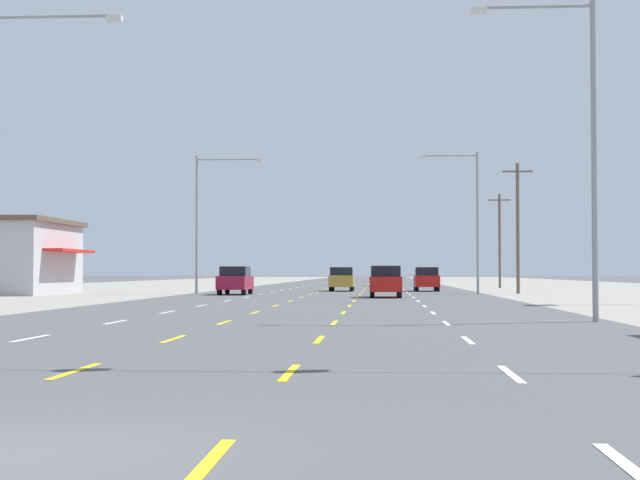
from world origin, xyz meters
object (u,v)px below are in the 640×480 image
object	(u,v)px
suv_center_turn_midfar	(342,279)
streetlight_right_row_1	(472,212)
suv_far_right_mid	(426,279)
streetlight_right_row_0	(582,135)
suv_far_left_near	(235,280)
suv_inner_right_nearest	(386,281)
suv_inner_right_far	(383,277)
streetlight_left_row_1	(204,213)

from	to	relation	value
suv_center_turn_midfar	streetlight_right_row_1	size ratio (longest dim) A/B	0.48
suv_far_right_mid	streetlight_right_row_0	distance (m)	48.82
suv_far_left_near	suv_center_turn_midfar	bearing A→B (deg)	61.23
suv_inner_right_nearest	suv_far_left_near	bearing A→B (deg)	147.79
suv_inner_right_far	streetlight_right_row_1	bearing A→B (deg)	-80.90
streetlight_right_row_0	streetlight_left_row_1	distance (m)	42.49
suv_inner_right_far	streetlight_left_row_1	size ratio (longest dim) A/B	0.49
suv_far_right_mid	streetlight_right_row_1	world-z (taller)	streetlight_right_row_1
streetlight_left_row_1	streetlight_right_row_0	bearing A→B (deg)	-62.86
suv_center_turn_midfar	suv_inner_right_far	size ratio (longest dim) A/B	1.00
suv_inner_right_nearest	suv_inner_right_far	xyz separation A→B (m)	(-0.02, 47.52, 0.00)
suv_inner_right_nearest	suv_center_turn_midfar	distance (m)	19.68
streetlight_right_row_0	streetlight_left_row_1	size ratio (longest dim) A/B	1.05
suv_inner_right_nearest	streetlight_left_row_1	size ratio (longest dim) A/B	0.49
suv_inner_right_nearest	suv_far_left_near	world-z (taller)	same
streetlight_right_row_1	suv_inner_right_nearest	bearing A→B (deg)	-125.53
suv_far_left_near	streetlight_left_row_1	bearing A→B (deg)	141.96
suv_far_left_near	suv_inner_right_nearest	bearing A→B (deg)	-32.21
suv_inner_right_nearest	streetlight_right_row_0	size ratio (longest dim) A/B	0.46
suv_far_left_near	suv_inner_right_far	xyz separation A→B (m)	(10.50, 40.89, 0.00)
streetlight_right_row_0	suv_far_left_near	bearing A→B (deg)	115.12
streetlight_right_row_0	suv_inner_right_far	bearing A→B (deg)	94.67
suv_inner_right_nearest	streetlight_right_row_1	distance (m)	11.73
suv_far_left_near	suv_far_right_mid	distance (m)	18.90
suv_inner_right_nearest	suv_far_left_near	distance (m)	12.44
suv_inner_right_nearest	streetlight_left_row_1	bearing A→B (deg)	146.56
suv_far_right_mid	streetlight_right_row_1	size ratio (longest dim) A/B	0.48
suv_far_left_near	suv_inner_right_far	bearing A→B (deg)	75.59
streetlight_right_row_0	streetlight_left_row_1	bearing A→B (deg)	117.14
suv_far_right_mid	streetlight_right_row_1	xyz separation A→B (m)	(2.74, -10.67, 4.87)
suv_inner_right_nearest	streetlight_right_row_0	distance (m)	30.22
suv_far_right_mid	suv_inner_right_nearest	bearing A→B (deg)	-100.13
suv_far_left_near	suv_inner_right_far	distance (m)	42.21
suv_far_right_mid	suv_inner_right_far	world-z (taller)	same
suv_center_turn_midfar	suv_inner_right_nearest	bearing A→B (deg)	-79.65
suv_far_left_near	streetlight_left_row_1	distance (m)	5.89
suv_center_turn_midfar	suv_inner_right_far	xyz separation A→B (m)	(3.51, 28.15, 0.00)
suv_far_right_mid	streetlight_left_row_1	distance (m)	20.32
suv_inner_right_nearest	suv_inner_right_far	size ratio (longest dim) A/B	1.00
suv_far_left_near	streetlight_right_row_1	world-z (taller)	streetlight_right_row_1
suv_far_right_mid	streetlight_left_row_1	bearing A→B (deg)	-147.28
suv_far_left_near	streetlight_right_row_1	xyz separation A→B (m)	(16.72, 2.05, 4.87)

